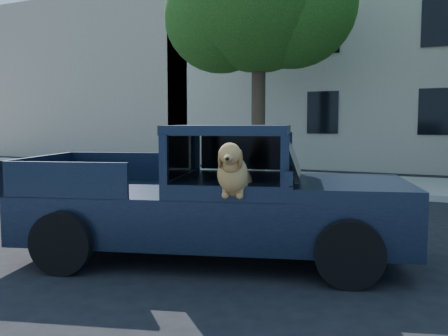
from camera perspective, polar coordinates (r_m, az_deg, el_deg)
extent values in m
plane|color=black|center=(5.94, 3.26, -12.79)|extent=(120.00, 120.00, 0.00)
cube|color=gray|center=(14.66, 17.83, -1.90)|extent=(60.00, 4.00, 0.15)
cylinder|color=#332619|center=(16.05, 3.95, 6.54)|extent=(0.44, 0.44, 4.40)
sphere|color=#19390E|center=(16.63, -0.39, 16.93)|extent=(3.60, 3.60, 3.60)
sphere|color=#19390E|center=(16.38, 7.85, 18.13)|extent=(4.00, 4.00, 4.00)
cube|color=tan|center=(27.79, -11.79, 9.62)|extent=(12.00, 6.00, 8.00)
cube|color=black|center=(6.76, -1.12, -5.23)|extent=(5.38, 3.40, 0.64)
cube|color=black|center=(6.63, 14.31, -2.13)|extent=(1.98, 2.29, 0.15)
cube|color=black|center=(6.61, 0.93, 4.41)|extent=(2.00, 2.23, 0.12)
cube|color=black|center=(6.56, 7.73, 1.39)|extent=(0.75, 1.66, 0.55)
cube|color=black|center=(6.24, 2.14, -4.40)|extent=(0.67, 0.67, 0.37)
cube|color=black|center=(5.37, 7.36, -1.21)|extent=(0.11, 0.08, 0.15)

